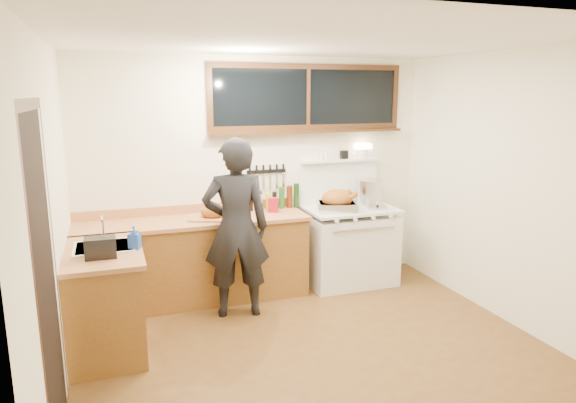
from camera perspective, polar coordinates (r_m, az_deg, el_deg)
name	(u,v)px	position (r m, az deg, el deg)	size (l,w,h in m)	color
ground_plane	(315,350)	(4.68, 2.98, -16.18)	(4.00, 3.50, 0.02)	#573717
room_shell	(317,162)	(4.16, 3.23, 4.40)	(4.10, 3.60, 2.65)	white
counter_back	(194,260)	(5.60, -10.36, -6.37)	(2.44, 0.64, 1.00)	brown
counter_left	(105,300)	(4.77, -19.63, -10.23)	(0.64, 1.09, 0.90)	brown
sink_unit	(104,253)	(4.71, -19.73, -5.41)	(0.50, 0.45, 0.37)	white
vintage_stove	(349,243)	(6.08, 6.75, -4.64)	(1.02, 0.74, 1.60)	white
back_window	(308,105)	(5.95, 2.27, 10.68)	(2.32, 0.13, 0.77)	black
left_doorway	(47,280)	(3.47, -25.19, -7.90)	(0.02, 1.04, 2.17)	black
knife_strip	(267,172)	(5.86, -2.39, 3.25)	(0.46, 0.03, 0.28)	black
man	(236,228)	(5.07, -5.79, -2.98)	(0.71, 0.53, 1.79)	black
soap_bottle	(134,237)	(4.54, -16.71, -3.84)	(0.12, 0.12, 0.20)	#234FB2
toaster	(100,247)	(4.39, -20.11, -4.82)	(0.24, 0.17, 0.17)	black
cutting_board	(213,214)	(5.44, -8.37, -1.36)	(0.55, 0.49, 0.15)	#BC7B4A
roast_turkey	(337,202)	(5.76, 5.51, -0.06)	(0.52, 0.45, 0.25)	silver
stockpot	(369,192)	(6.19, 8.97, 1.09)	(0.39, 0.39, 0.29)	silver
saucepan	(346,197)	(6.25, 6.45, 0.51)	(0.21, 0.30, 0.12)	silver
pot_lid	(377,207)	(5.97, 9.90, -0.64)	(0.31, 0.31, 0.04)	silver
coffee_tin	(273,205)	(5.69, -1.64, -0.39)	(0.13, 0.12, 0.16)	maroon
pitcher	(257,203)	(5.72, -3.41, -0.20)	(0.12, 0.12, 0.19)	white
bottle_cluster	(275,198)	(5.84, -1.45, 0.40)	(0.58, 0.07, 0.30)	black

